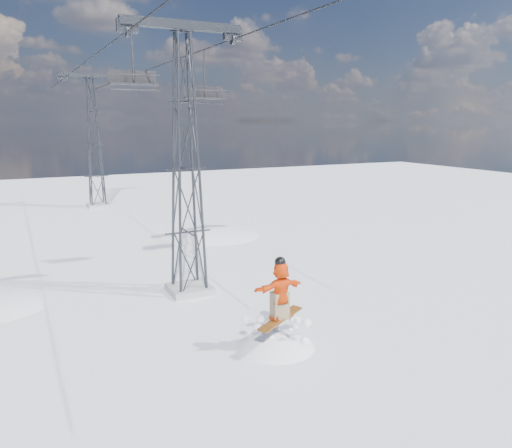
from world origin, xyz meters
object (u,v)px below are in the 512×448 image
object	(u,v)px
lift_tower_far	(94,145)
snowboarder_jump	(275,390)
lift_tower_near	(186,169)
lift_chair_near	(133,79)

from	to	relation	value
lift_tower_far	snowboarder_jump	distance (m)	32.31
lift_tower_far	lift_tower_near	bearing A→B (deg)	-90.00
snowboarder_jump	lift_tower_far	bearing A→B (deg)	91.53
snowboarder_jump	lift_chair_near	size ratio (longest dim) A/B	3.18
lift_tower_near	snowboarder_jump	world-z (taller)	lift_tower_near
lift_tower_near	lift_tower_far	bearing A→B (deg)	90.00
lift_tower_far	lift_chair_near	world-z (taller)	lift_tower_far
snowboarder_jump	lift_chair_near	world-z (taller)	lift_chair_near
snowboarder_jump	lift_tower_near	bearing A→B (deg)	97.37
lift_chair_near	snowboarder_jump	bearing A→B (deg)	-62.68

